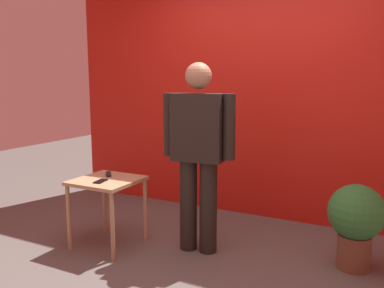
# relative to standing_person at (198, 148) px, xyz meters

# --- Properties ---
(ground_plane) EXTENTS (12.00, 12.00, 0.00)m
(ground_plane) POSITION_rel_standing_person_xyz_m (0.11, -0.43, -0.92)
(ground_plane) COLOR #59544F
(back_wall_red) EXTENTS (4.57, 0.12, 3.38)m
(back_wall_red) POSITION_rel_standing_person_xyz_m (0.11, 1.18, 0.77)
(back_wall_red) COLOR red
(back_wall_red) RESTS_ON ground_plane
(standing_person) EXTENTS (0.65, 0.26, 1.64)m
(standing_person) POSITION_rel_standing_person_xyz_m (0.00, 0.00, 0.00)
(standing_person) COLOR black
(standing_person) RESTS_ON ground_plane
(side_table) EXTENTS (0.54, 0.54, 0.62)m
(side_table) POSITION_rel_standing_person_xyz_m (-0.78, -0.27, -0.39)
(side_table) COLOR tan
(side_table) RESTS_ON ground_plane
(cell_phone) EXTENTS (0.09, 0.15, 0.01)m
(cell_phone) POSITION_rel_standing_person_xyz_m (-0.76, -0.37, -0.30)
(cell_phone) COLOR black
(cell_phone) RESTS_ON side_table
(tv_remote) EXTENTS (0.14, 0.16, 0.02)m
(tv_remote) POSITION_rel_standing_person_xyz_m (-0.86, -0.15, -0.29)
(tv_remote) COLOR black
(tv_remote) RESTS_ON side_table
(potted_plant) EXTENTS (0.44, 0.44, 0.69)m
(potted_plant) POSITION_rel_standing_person_xyz_m (1.26, 0.26, -0.51)
(potted_plant) COLOR brown
(potted_plant) RESTS_ON ground_plane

